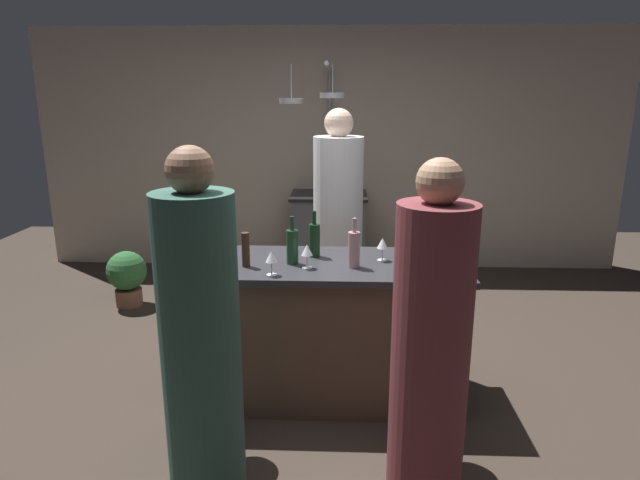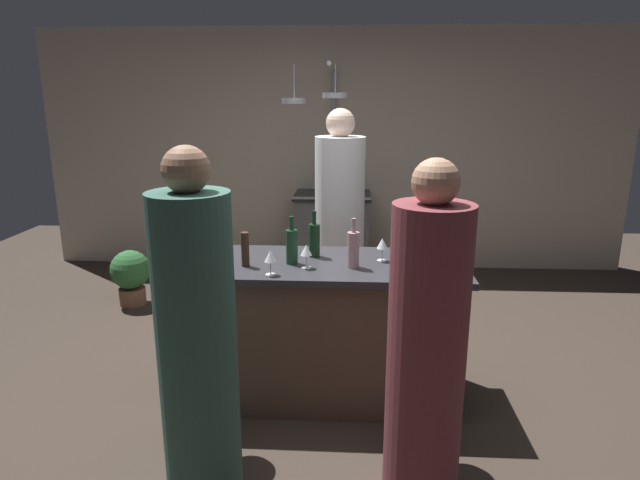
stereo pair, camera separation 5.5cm
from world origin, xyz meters
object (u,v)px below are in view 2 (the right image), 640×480
Objects in this scene: wine_bottle_dark at (428,253)px; guest_left at (197,349)px; wine_bottle_green at (292,246)px; pepper_mill at (245,249)px; mixing_bowl_steel at (441,261)px; wine_glass_near_right_guest at (306,251)px; wine_bottle_red at (314,239)px; wine_bottle_rose at (353,249)px; stove_range at (332,235)px; guest_right at (426,358)px; wine_glass_by_chef at (382,245)px; mixing_bowl_ceramic at (215,247)px; wine_glass_near_left_guest at (270,258)px; potted_plant at (131,274)px; bar_stool_right at (420,394)px; bar_stool_left at (210,387)px.

guest_left is at bearing -143.56° from wine_bottle_dark.
wine_bottle_green and wine_bottle_dark have the same top height.
wine_bottle_dark is (1.13, 0.84, 0.22)m from guest_left.
pepper_mill reaches higher than mixing_bowl_steel.
wine_bottle_green is at bearing 171.88° from wine_bottle_dark.
wine_glass_near_right_guest is 0.76× the size of mixing_bowl_steel.
wine_bottle_rose is at bearing -40.94° from wine_bottle_red.
mixing_bowl_steel reaches higher than stove_range.
wine_bottle_dark is (0.64, -2.61, 0.57)m from stove_range.
wine_glass_by_chef is at bearing 98.04° from guest_right.
mixing_bowl_ceramic is at bearing 169.86° from mixing_bowl_steel.
wine_bottle_dark is 0.71m from wine_glass_near_right_guest.
pepper_mill is at bearing -166.01° from wine_bottle_green.
wine_glass_by_chef is (0.46, 0.17, 0.00)m from wine_glass_near_right_guest.
wine_bottle_rose reaches higher than pepper_mill.
wine_glass_by_chef is (0.65, 0.31, 0.00)m from wine_glass_near_left_guest.
potted_plant is 3.05m from mixing_bowl_steel.
potted_plant is at bearing 132.28° from wine_glass_near_left_guest.
stove_range is 1.71× the size of potted_plant.
stove_range is 2.66m from mixing_bowl_steel.
bar_stool_right is (1.06, 0.37, -0.41)m from guest_left.
wine_bottle_dark is at bearing 82.76° from guest_right.
bar_stool_left reaches higher than potted_plant.
stove_range is 4.24× the size of pepper_mill.
bar_stool_right is (0.57, -3.07, -0.07)m from stove_range.
guest_left is at bearing -61.29° from potted_plant.
bar_stool_right is 0.41× the size of guest_right.
pepper_mill reaches higher than wine_glass_near_left_guest.
wine_bottle_red is at bearing 117.35° from guest_right.
pepper_mill reaches higher than bar_stool_right.
mixing_bowl_ceramic is at bearing 99.87° from guest_left.
pepper_mill is at bearing -99.61° from stove_range.
mixing_bowl_steel is (1.23, 0.94, 0.14)m from guest_left.
wine_bottle_red reaches higher than bar_stool_right.
pepper_mill is 0.42m from mixing_bowl_ceramic.
wine_bottle_green reaches higher than potted_plant.
guest_right is 0.87m from wine_bottle_dark.
wine_bottle_rose is 1.57× the size of mixing_bowl_steel.
wine_bottle_red is 0.80m from mixing_bowl_steel.
wine_bottle_rose is at bearing 110.01° from guest_right.
bar_stool_left is 2.30× the size of wine_bottle_red.
pepper_mill reaches higher than stove_range.
wine_bottle_green is (-0.70, 0.94, 0.25)m from guest_right.
wine_glass_near_right_guest is at bearing -159.49° from wine_glass_by_chef.
mixing_bowl_steel reaches higher than bar_stool_right.
guest_left is 5.75× the size of wine_bottle_green.
wine_glass_by_chef is 0.76× the size of mixing_bowl_steel.
stove_range is at bearing 72.76° from mixing_bowl_ceramic.
wine_bottle_red is (1.80, -1.34, 0.72)m from potted_plant.
bar_stool_right is 1.02m from wine_glass_near_right_guest.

